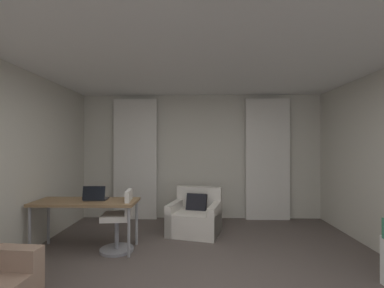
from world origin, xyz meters
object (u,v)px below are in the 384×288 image
armchair (195,218)px  desk (86,205)px  desk_chair (120,224)px  laptop (96,197)px

armchair → desk: bearing=-152.6°
desk_chair → laptop: (-0.37, 0.05, 0.38)m
desk_chair → laptop: bearing=172.7°
armchair → laptop: laptop is taller
desk → desk_chair: desk_chair is taller
laptop → armchair: bearing=28.6°
armchair → desk: armchair is taller
desk_chair → laptop: size_ratio=2.66×
armchair → laptop: bearing=-151.4°
armchair → laptop: 1.75m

